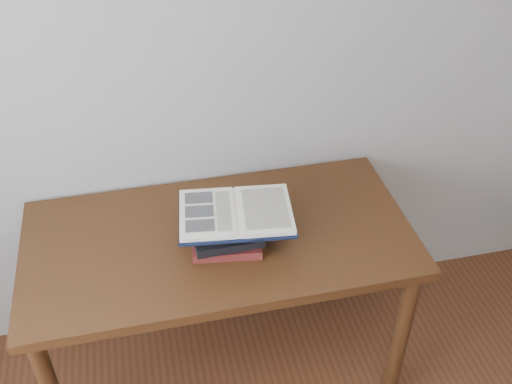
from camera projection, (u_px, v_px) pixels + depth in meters
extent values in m
cube|color=#B3B0AA|center=(218.00, 47.00, 2.11)|extent=(3.50, 0.04, 2.60)
cube|color=#482412|center=(219.00, 239.00, 2.16)|extent=(1.39, 0.70, 0.04)
cylinder|color=#482412|center=(401.00, 337.00, 2.28)|extent=(0.06, 0.06, 0.71)
cylinder|color=#482412|center=(61.00, 282.00, 2.50)|extent=(0.06, 0.06, 0.71)
cylinder|color=#482412|center=(349.00, 237.00, 2.72)|extent=(0.06, 0.06, 0.71)
cube|color=maroon|center=(227.00, 244.00, 2.09)|extent=(0.26, 0.18, 0.03)
cube|color=navy|center=(224.00, 235.00, 2.08)|extent=(0.22, 0.16, 0.03)
cube|color=black|center=(226.00, 232.00, 2.04)|extent=(0.24, 0.19, 0.03)
cube|color=#A67F55|center=(223.00, 222.00, 2.04)|extent=(0.23, 0.16, 0.03)
cube|color=black|center=(236.00, 215.00, 2.04)|extent=(0.42, 0.32, 0.01)
cube|color=silver|center=(207.00, 214.00, 2.02)|extent=(0.22, 0.28, 0.02)
cube|color=silver|center=(264.00, 210.00, 2.04)|extent=(0.22, 0.28, 0.02)
cylinder|color=silver|center=(236.00, 212.00, 2.03)|extent=(0.04, 0.26, 0.01)
cube|color=black|center=(199.00, 198.00, 2.08)|extent=(0.10, 0.07, 0.00)
cube|color=black|center=(199.00, 211.00, 2.02)|extent=(0.10, 0.07, 0.00)
cube|color=black|center=(200.00, 226.00, 1.96)|extent=(0.10, 0.07, 0.00)
cube|color=#B9B3A0|center=(223.00, 210.00, 2.02)|extent=(0.07, 0.21, 0.00)
cube|color=#B9B3A0|center=(265.00, 208.00, 2.03)|extent=(0.17, 0.23, 0.00)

